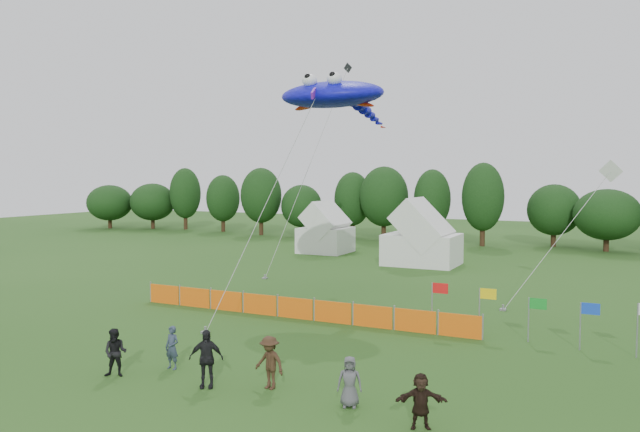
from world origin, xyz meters
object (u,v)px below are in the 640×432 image
at_px(tent_right, 422,239).
at_px(spectator_e, 350,382).
at_px(barrier_fence, 295,308).
at_px(spectator_a, 172,348).
at_px(spectator_d, 206,359).
at_px(spectator_b, 115,353).
at_px(spectator_f, 421,401).
at_px(tent_left, 326,232).
at_px(spectator_c, 270,362).
at_px(stingray_kite, 336,96).

xyz_separation_m(tent_right, spectator_e, (6.77, -29.62, -1.20)).
relative_size(barrier_fence, spectator_e, 11.75).
height_order(spectator_a, spectator_d, spectator_d).
xyz_separation_m(spectator_a, spectator_b, (-1.20, -1.52, 0.06)).
distance_m(tent_right, spectator_e, 30.41).
bearing_deg(spectator_f, tent_right, 81.86).
distance_m(barrier_fence, spectator_d, 10.12).
xyz_separation_m(tent_right, spectator_f, (9.14, -30.23, -1.20)).
bearing_deg(spectator_f, spectator_e, 140.80).
distance_m(tent_left, spectator_c, 35.77).
bearing_deg(stingray_kite, spectator_a, -89.55).
height_order(spectator_c, spectator_d, spectator_d).
height_order(barrier_fence, spectator_e, spectator_e).
xyz_separation_m(tent_right, spectator_a, (-0.36, -29.07, -1.19)).
height_order(spectator_d, spectator_e, spectator_d).
height_order(tent_left, stingray_kite, stingray_kite).
xyz_separation_m(tent_right, spectator_c, (3.82, -29.32, -1.10)).
relative_size(barrier_fence, spectator_c, 10.37).
height_order(tent_right, spectator_e, tent_right).
bearing_deg(spectator_b, spectator_f, -22.62).
height_order(spectator_e, spectator_f, spectator_f).
height_order(tent_left, barrier_fence, tent_left).
xyz_separation_m(tent_left, spectator_c, (13.83, -32.97, -0.99)).
relative_size(tent_left, spectator_b, 2.51).
bearing_deg(stingray_kite, spectator_b, -93.96).
height_order(spectator_b, stingray_kite, stingray_kite).
relative_size(spectator_d, stingray_kite, 0.11).
distance_m(tent_left, spectator_a, 34.13).
bearing_deg(spectator_f, stingray_kite, 97.19).
distance_m(tent_right, spectator_c, 29.59).
bearing_deg(spectator_a, tent_left, 108.84).
distance_m(tent_right, barrier_fence, 20.28).
bearing_deg(stingray_kite, spectator_f, -57.84).
bearing_deg(spectator_d, tent_right, 67.56).
bearing_deg(spectator_b, spectator_a, 27.25).
bearing_deg(tent_right, barrier_fence, -90.51).
bearing_deg(tent_left, spectator_b, -76.14).
bearing_deg(spectator_a, spectator_c, -1.02).
height_order(barrier_fence, spectator_b, spectator_b).
height_order(tent_right, spectator_b, tent_right).
relative_size(spectator_a, stingray_kite, 0.09).
bearing_deg(spectator_a, barrier_fence, 91.25).
height_order(spectator_d, spectator_f, spectator_d).
relative_size(spectator_a, spectator_f, 1.01).
bearing_deg(tent_right, spectator_a, -90.71).
bearing_deg(tent_right, spectator_c, -82.58).
relative_size(spectator_a, spectator_d, 0.81).
distance_m(tent_left, barrier_fence, 25.86).
distance_m(tent_left, spectator_f, 38.93).
distance_m(spectator_c, spectator_d, 2.08).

